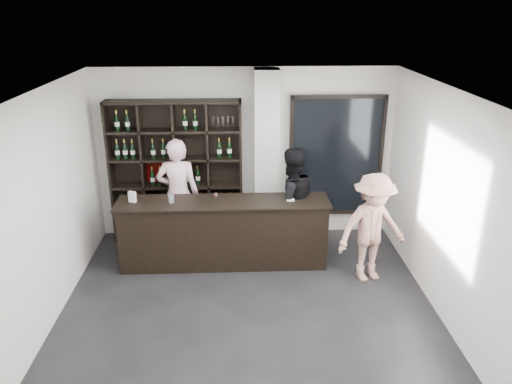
{
  "coord_description": "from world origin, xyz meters",
  "views": [
    {
      "loc": [
        -0.1,
        -5.39,
        3.86
      ],
      "look_at": [
        0.13,
        1.1,
        1.38
      ],
      "focal_mm": 35.0,
      "sensor_mm": 36.0,
      "label": 1
    }
  ],
  "objects_px": {
    "wine_shelf": "(177,172)",
    "tasting_counter": "(224,233)",
    "customer": "(372,228)",
    "taster_pink": "(178,194)",
    "taster_black": "(291,203)"
  },
  "relations": [
    {
      "from": "customer",
      "to": "taster_pink",
      "type": "bearing_deg",
      "value": 142.04
    },
    {
      "from": "tasting_counter",
      "to": "taster_black",
      "type": "height_order",
      "value": "taster_black"
    },
    {
      "from": "wine_shelf",
      "to": "tasting_counter",
      "type": "xyz_separation_m",
      "value": [
        0.8,
        -0.99,
        -0.67
      ]
    },
    {
      "from": "wine_shelf",
      "to": "taster_black",
      "type": "bearing_deg",
      "value": -21.09
    },
    {
      "from": "tasting_counter",
      "to": "taster_pink",
      "type": "height_order",
      "value": "taster_pink"
    },
    {
      "from": "tasting_counter",
      "to": "taster_pink",
      "type": "distance_m",
      "value": 1.07
    },
    {
      "from": "tasting_counter",
      "to": "customer",
      "type": "relative_size",
      "value": 1.96
    },
    {
      "from": "tasting_counter",
      "to": "taster_pink",
      "type": "bearing_deg",
      "value": 138.93
    },
    {
      "from": "wine_shelf",
      "to": "taster_pink",
      "type": "xyz_separation_m",
      "value": [
        0.05,
        -0.34,
        -0.27
      ]
    },
    {
      "from": "taster_pink",
      "to": "taster_black",
      "type": "height_order",
      "value": "taster_pink"
    },
    {
      "from": "taster_pink",
      "to": "customer",
      "type": "height_order",
      "value": "taster_pink"
    },
    {
      "from": "wine_shelf",
      "to": "tasting_counter",
      "type": "distance_m",
      "value": 1.44
    },
    {
      "from": "wine_shelf",
      "to": "taster_black",
      "type": "height_order",
      "value": "wine_shelf"
    },
    {
      "from": "wine_shelf",
      "to": "taster_pink",
      "type": "bearing_deg",
      "value": -81.71
    },
    {
      "from": "wine_shelf",
      "to": "customer",
      "type": "bearing_deg",
      "value": -27.18
    }
  ]
}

